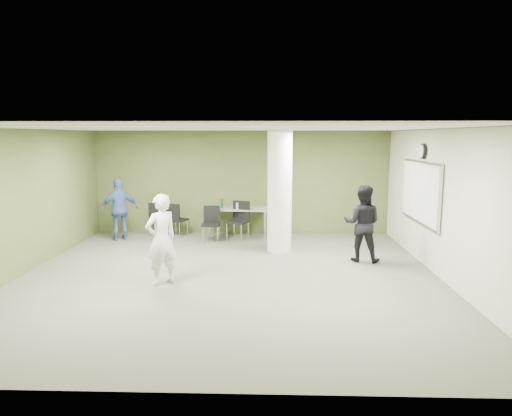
{
  "coord_description": "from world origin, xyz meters",
  "views": [
    {
      "loc": [
        0.78,
        -8.38,
        2.66
      ],
      "look_at": [
        0.49,
        1.0,
        1.17
      ],
      "focal_mm": 32.0,
      "sensor_mm": 36.0,
      "label": 1
    }
  ],
  "objects_px": {
    "chair_back_left": "(158,216)",
    "woman_white": "(161,239)",
    "folding_table": "(238,210)",
    "man_blue": "(120,209)",
    "man_black": "(362,223)"
  },
  "relations": [
    {
      "from": "chair_back_left",
      "to": "woman_white",
      "type": "bearing_deg",
      "value": 112.33
    },
    {
      "from": "folding_table",
      "to": "man_blue",
      "type": "bearing_deg",
      "value": -167.5
    },
    {
      "from": "man_black",
      "to": "man_blue",
      "type": "bearing_deg",
      "value": -1.85
    },
    {
      "from": "chair_back_left",
      "to": "man_blue",
      "type": "distance_m",
      "value": 1.05
    },
    {
      "from": "chair_back_left",
      "to": "woman_white",
      "type": "relative_size",
      "value": 0.55
    },
    {
      "from": "folding_table",
      "to": "man_blue",
      "type": "height_order",
      "value": "man_blue"
    },
    {
      "from": "woman_white",
      "to": "man_black",
      "type": "relative_size",
      "value": 1.01
    },
    {
      "from": "folding_table",
      "to": "man_blue",
      "type": "relative_size",
      "value": 1.02
    },
    {
      "from": "folding_table",
      "to": "man_black",
      "type": "relative_size",
      "value": 1.0
    },
    {
      "from": "folding_table",
      "to": "man_blue",
      "type": "distance_m",
      "value": 3.03
    },
    {
      "from": "folding_table",
      "to": "man_blue",
      "type": "xyz_separation_m",
      "value": [
        -2.98,
        -0.53,
        0.08
      ]
    },
    {
      "from": "folding_table",
      "to": "woman_white",
      "type": "distance_m",
      "value": 4.15
    },
    {
      "from": "folding_table",
      "to": "woman_white",
      "type": "bearing_deg",
      "value": -102.83
    },
    {
      "from": "woman_white",
      "to": "man_blue",
      "type": "bearing_deg",
      "value": -104.59
    },
    {
      "from": "chair_back_left",
      "to": "man_black",
      "type": "bearing_deg",
      "value": 162.27
    }
  ]
}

